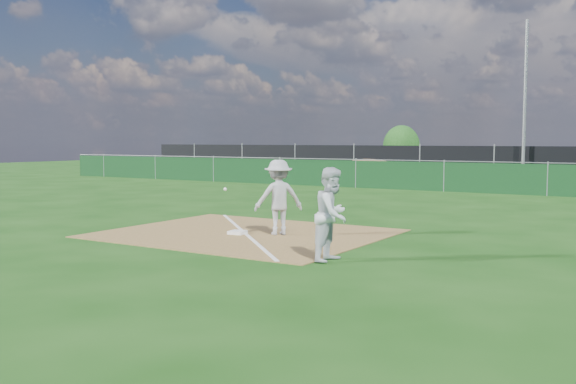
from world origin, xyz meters
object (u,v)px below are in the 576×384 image
object	(u,v)px
play_at_first	(279,197)
car_left	(434,162)
first_base	(237,232)
car_mid	(527,164)
runner	(332,214)
light_pole	(525,102)
tree_left	(401,146)

from	to	relation	value
play_at_first	car_left	bearing A→B (deg)	101.71
first_base	car_mid	xyz separation A→B (m)	(0.66, 27.15, 0.64)
first_base	runner	world-z (taller)	runner
first_base	car_left	distance (m)	26.35
runner	light_pole	bearing A→B (deg)	2.41
light_pole	tree_left	world-z (taller)	light_pole
car_left	tree_left	xyz separation A→B (m)	(-4.79, 6.77, 0.84)
light_pole	runner	world-z (taller)	light_pole
light_pole	runner	xyz separation A→B (m)	(1.70, -23.53, -3.18)
play_at_first	runner	distance (m)	3.17
car_mid	tree_left	size ratio (longest dim) A/B	1.31
first_base	car_mid	world-z (taller)	car_mid
light_pole	runner	distance (m)	23.80
play_at_first	tree_left	world-z (taller)	tree_left
first_base	car_left	bearing A→B (deg)	99.76
play_at_first	car_left	world-z (taller)	play_at_first
runner	tree_left	size ratio (longest dim) A/B	0.52
play_at_first	light_pole	bearing A→B (deg)	88.08
light_pole	first_base	xyz separation A→B (m)	(-1.55, -21.90, -3.94)
first_base	runner	bearing A→B (deg)	-26.52
first_base	car_mid	size ratio (longest dim) A/B	0.08
runner	car_mid	size ratio (longest dim) A/B	0.39
light_pole	car_mid	xyz separation A→B (m)	(-0.89, 5.25, -3.30)
light_pole	first_base	size ratio (longest dim) A/B	23.30
car_mid	runner	bearing A→B (deg)	175.28
light_pole	play_at_first	distance (m)	21.73
car_left	car_mid	distance (m)	5.27
light_pole	play_at_first	bearing A→B (deg)	-91.92
play_at_first	car_left	distance (m)	26.09
light_pole	car_left	distance (m)	7.93
first_base	play_at_first	world-z (taller)	play_at_first
car_left	first_base	bearing A→B (deg)	-172.93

